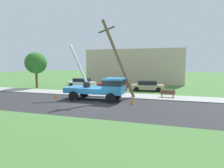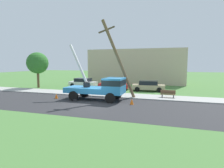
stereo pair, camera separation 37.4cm
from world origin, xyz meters
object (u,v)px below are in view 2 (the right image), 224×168
object	(u,v)px
parked_sedan_tan	(148,86)
leaning_utility_pole	(118,59)
utility_truck	(102,87)
roadside_tree_near	(38,63)
traffic_cone_ahead	(132,101)
parked_sedan_red	(114,84)
traffic_cone_behind	(56,96)
park_bench	(168,94)
parked_sedan_white	(83,83)

from	to	relation	value
parked_sedan_tan	leaning_utility_pole	bearing A→B (deg)	-109.89
utility_truck	roadside_tree_near	size ratio (longest dim) A/B	1.23
traffic_cone_ahead	parked_sedan_tan	world-z (taller)	parked_sedan_tan
parked_sedan_red	parked_sedan_tan	distance (m)	5.02
roadside_tree_near	traffic_cone_behind	bearing A→B (deg)	-41.02
parked_sedan_tan	roadside_tree_near	bearing A→B (deg)	-174.21
leaning_utility_pole	park_bench	world-z (taller)	leaning_utility_pole
parked_sedan_red	park_bench	world-z (taller)	parked_sedan_red
park_bench	roadside_tree_near	distance (m)	20.20
traffic_cone_ahead	parked_sedan_tan	xyz separation A→B (m)	(0.39, 9.13, 0.43)
parked_sedan_tan	traffic_cone_behind	bearing A→B (deg)	-135.29
traffic_cone_ahead	leaning_utility_pole	bearing A→B (deg)	129.44
parked_sedan_tan	roadside_tree_near	world-z (taller)	roadside_tree_near
parked_sedan_white	parked_sedan_tan	bearing A→B (deg)	-6.39
traffic_cone_ahead	parked_sedan_red	size ratio (longest dim) A/B	0.13
leaning_utility_pole	roadside_tree_near	bearing A→B (deg)	161.17
parked_sedan_white	park_bench	world-z (taller)	parked_sedan_white
roadside_tree_near	parked_sedan_red	bearing A→B (deg)	8.75
parked_sedan_white	utility_truck	bearing A→B (deg)	-53.32
leaning_utility_pole	roadside_tree_near	world-z (taller)	leaning_utility_pole
leaning_utility_pole	traffic_cone_behind	xyz separation A→B (m)	(-6.43, -2.09, -4.02)
traffic_cone_behind	utility_truck	bearing A→B (deg)	8.32
traffic_cone_behind	parked_sedan_white	bearing A→B (deg)	100.05
utility_truck	roadside_tree_near	xyz separation A→B (m)	(-13.18, 6.29, 2.43)
leaning_utility_pole	parked_sedan_red	bearing A→B (deg)	111.04
traffic_cone_ahead	parked_sedan_tan	size ratio (longest dim) A/B	0.12
leaning_utility_pole	park_bench	bearing A→B (deg)	19.46
parked_sedan_red	parked_sedan_tan	xyz separation A→B (m)	(5.02, -0.12, 0.00)
traffic_cone_behind	parked_sedan_white	world-z (taller)	parked_sedan_white
traffic_cone_ahead	park_bench	bearing A→B (deg)	53.87
parked_sedan_white	roadside_tree_near	distance (m)	7.64
parked_sedan_red	utility_truck	bearing A→B (deg)	-81.13
leaning_utility_pole	parked_sedan_white	xyz separation A→B (m)	(-8.19, 7.86, -3.59)
parked_sedan_white	parked_sedan_red	distance (m)	5.69
leaning_utility_pole	traffic_cone_behind	bearing A→B (deg)	-162.01
traffic_cone_ahead	roadside_tree_near	xyz separation A→B (m)	(-16.55, 7.41, 3.56)
utility_truck	traffic_cone_behind	xyz separation A→B (m)	(-5.09, -0.74, -1.13)
traffic_cone_behind	parked_sedan_tan	distance (m)	12.45
leaning_utility_pole	parked_sedan_red	world-z (taller)	leaning_utility_pole
parked_sedan_white	parked_sedan_red	bearing A→B (deg)	-10.87
park_bench	roadside_tree_near	xyz separation A→B (m)	(-19.67, 3.13, 3.38)
traffic_cone_ahead	park_bench	xyz separation A→B (m)	(3.12, 4.28, 0.18)
traffic_cone_behind	parked_sedan_white	distance (m)	10.11
parked_sedan_white	park_bench	xyz separation A→B (m)	(13.34, -6.04, -0.25)
traffic_cone_ahead	parked_sedan_red	world-z (taller)	parked_sedan_red
traffic_cone_behind	parked_sedan_red	xyz separation A→B (m)	(3.82, 8.87, 0.43)
parked_sedan_white	parked_sedan_red	size ratio (longest dim) A/B	1.00
utility_truck	leaning_utility_pole	distance (m)	3.46
utility_truck	roadside_tree_near	world-z (taller)	utility_truck
traffic_cone_behind	parked_sedan_red	distance (m)	9.67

